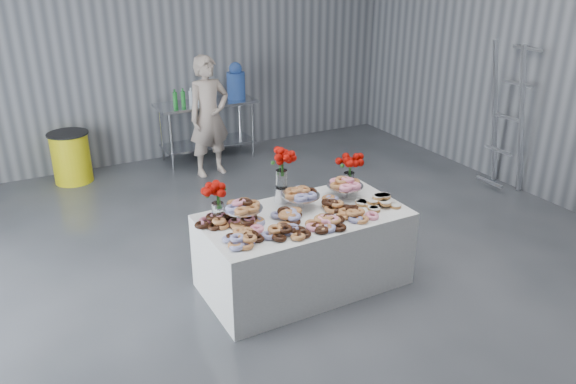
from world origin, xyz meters
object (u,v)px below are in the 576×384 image
stepladder (508,118)px  person (209,116)px  water_jug (236,82)px  trash_barrel (71,157)px  display_table (304,250)px  prep_table (207,120)px

stepladder → person: bearing=143.9°
water_jug → trash_barrel: size_ratio=0.78×
display_table → person: size_ratio=1.11×
water_jug → trash_barrel: 2.64m
prep_table → person: size_ratio=0.88×
prep_table → trash_barrel: 2.03m
prep_table → trash_barrel: prep_table is taller
display_table → prep_table: (0.48, 3.83, 0.24)m
trash_barrel → stepladder: 5.92m
person → stepladder: size_ratio=0.86×
display_table → trash_barrel: display_table is taller
water_jug → prep_table: bearing=180.0°
stepladder → prep_table: bearing=135.7°
display_table → person: bearing=84.8°
display_table → trash_barrel: 4.13m
water_jug → person: person is taller
display_table → water_jug: (0.98, 3.83, 0.77)m
water_jug → person: size_ratio=0.32×
person → trash_barrel: size_ratio=2.40×
water_jug → stepladder: 3.94m
prep_table → stepladder: 4.29m
person → water_jug: bearing=34.2°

